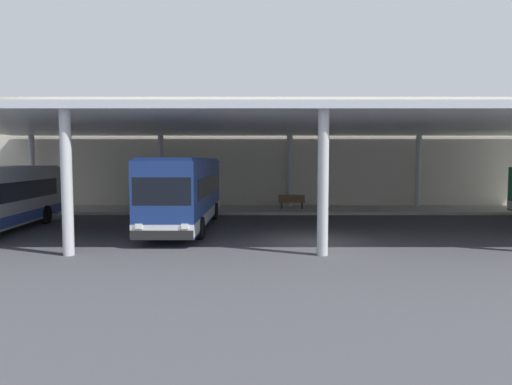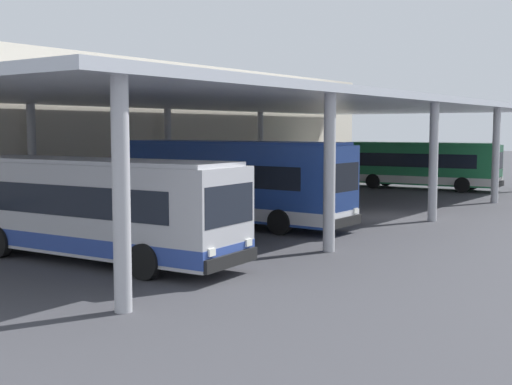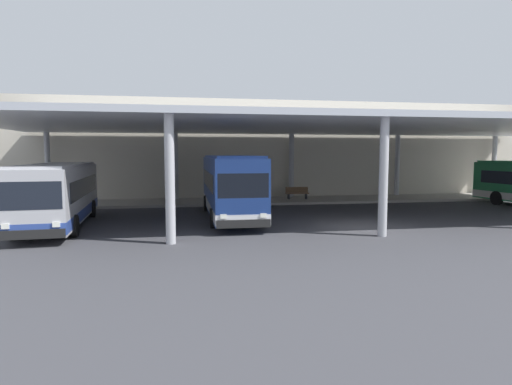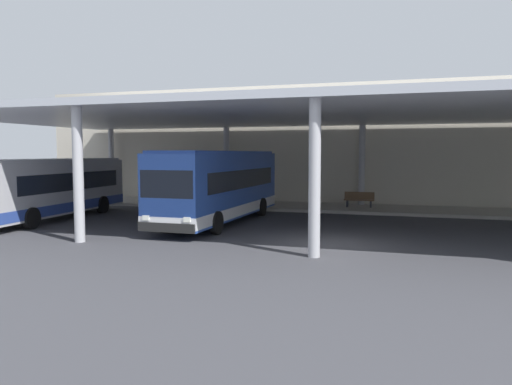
{
  "view_description": "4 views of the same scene",
  "coord_description": "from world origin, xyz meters",
  "px_view_note": "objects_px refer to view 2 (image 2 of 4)",
  "views": [
    {
      "loc": [
        -2.42,
        -18.55,
        3.44
      ],
      "look_at": [
        -2.35,
        4.3,
        1.81
      ],
      "focal_mm": 31.3,
      "sensor_mm": 36.0,
      "label": 1
    },
    {
      "loc": [
        -28.78,
        -13.61,
        4.1
      ],
      "look_at": [
        -5.48,
        3.23,
        1.38
      ],
      "focal_mm": 47.38,
      "sensor_mm": 36.0,
      "label": 2
    },
    {
      "loc": [
        -8.76,
        -19.94,
        3.65
      ],
      "look_at": [
        -4.65,
        3.58,
        1.49
      ],
      "focal_mm": 29.77,
      "sensor_mm": 36.0,
      "label": 3
    },
    {
      "loc": [
        3.06,
        -18.58,
        3.46
      ],
      "look_at": [
        -3.6,
        2.45,
        1.7
      ],
      "focal_mm": 34.61,
      "sensor_mm": 36.0,
      "label": 4
    }
  ],
  "objects_px": {
    "bus_nearest_bay": "(91,208)",
    "bus_middle_bay": "(420,165)",
    "bus_second_bay": "(229,181)",
    "bench_waiting": "(191,189)"
  },
  "relations": [
    {
      "from": "bus_middle_bay",
      "to": "bus_nearest_bay",
      "type": "bearing_deg",
      "value": -177.08
    },
    {
      "from": "bus_second_bay",
      "to": "bench_waiting",
      "type": "relative_size",
      "value": 6.3
    },
    {
      "from": "bus_nearest_bay",
      "to": "bus_middle_bay",
      "type": "relative_size",
      "value": 1.0
    },
    {
      "from": "bus_nearest_bay",
      "to": "bus_second_bay",
      "type": "height_order",
      "value": "bus_second_bay"
    },
    {
      "from": "bus_nearest_bay",
      "to": "bus_middle_bay",
      "type": "height_order",
      "value": "same"
    },
    {
      "from": "bus_nearest_bay",
      "to": "bench_waiting",
      "type": "xyz_separation_m",
      "value": [
        14.96,
        9.08,
        -0.99
      ]
    },
    {
      "from": "bus_nearest_bay",
      "to": "bus_second_bay",
      "type": "relative_size",
      "value": 0.94
    },
    {
      "from": "bus_nearest_bay",
      "to": "bus_middle_bay",
      "type": "distance_m",
      "value": 30.0
    },
    {
      "from": "bus_middle_bay",
      "to": "bench_waiting",
      "type": "distance_m",
      "value": 16.82
    },
    {
      "from": "bus_nearest_bay",
      "to": "bus_second_bay",
      "type": "distance_m",
      "value": 9.01
    }
  ]
}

